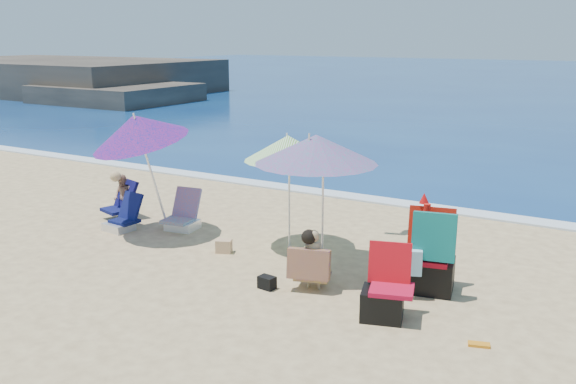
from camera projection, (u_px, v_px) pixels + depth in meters
The scene contains 18 objects.
ground at pixel (270, 287), 8.79m from camera, with size 120.00×120.00×0.00m.
foam at pixel (402, 204), 13.05m from camera, with size 120.00×0.50×0.04m.
headland at pixel (62, 82), 38.62m from camera, with size 20.50×11.50×2.60m.
umbrella_turquoise at pixel (316, 149), 9.09m from camera, with size 2.34×2.34×2.04m.
umbrella_striped at pixel (288, 148), 10.08m from camera, with size 1.78×1.78×1.88m.
umbrella_blue at pixel (137, 129), 10.67m from camera, with size 2.22×2.25×2.26m.
furled_umbrella at pixel (425, 236), 8.72m from camera, with size 0.24×0.26×1.29m.
chair_navy at pixel (123, 220), 11.34m from camera, with size 0.55×0.65×0.64m.
chair_rainbow at pixel (183, 219), 11.39m from camera, with size 0.61×0.72×0.70m.
camp_chair_left at pixel (384, 297), 7.78m from camera, with size 0.73×0.65×0.91m.
camp_chair_right at pixel (430, 262), 8.55m from camera, with size 0.82×0.89×1.16m.
person_center at pixel (312, 261), 8.62m from camera, with size 0.62×0.61×0.85m.
person_left at pixel (122, 196), 12.01m from camera, with size 0.66×0.70×0.93m.
bag_black_a at pixel (183, 219), 11.71m from camera, with size 0.30×0.25×0.19m.
bag_tan at pixel (224, 246), 10.16m from camera, with size 0.29×0.26×0.21m.
bag_navy_b at pixel (408, 269), 8.98m from camera, with size 0.56×0.52×0.34m.
bag_black_b at pixel (267, 282), 8.72m from camera, with size 0.25×0.19×0.17m.
orange_item at pixel (479, 345), 7.12m from camera, with size 0.26×0.17×0.03m.
Camera 1 is at (4.40, -6.95, 3.39)m, focal length 39.75 mm.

